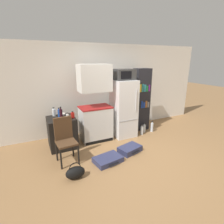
% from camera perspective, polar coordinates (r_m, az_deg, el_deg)
% --- Properties ---
extents(ground_plane, '(24.00, 24.00, 0.00)m').
position_cam_1_polar(ground_plane, '(4.17, 9.49, -14.28)').
color(ground_plane, olive).
extents(wall_back, '(6.40, 0.10, 2.58)m').
position_cam_1_polar(wall_back, '(5.47, -0.09, 7.91)').
color(wall_back, white).
rests_on(wall_back, ground_plane).
extents(side_table, '(0.66, 0.64, 0.77)m').
position_cam_1_polar(side_table, '(4.56, -15.94, -6.43)').
color(side_table, black).
rests_on(side_table, ground_plane).
extents(kitchen_hutch, '(0.83, 0.56, 2.03)m').
position_cam_1_polar(kitchen_hutch, '(4.64, -5.49, 1.71)').
color(kitchen_hutch, silver).
rests_on(kitchen_hutch, ground_plane).
extents(refrigerator, '(0.61, 0.68, 1.60)m').
position_cam_1_polar(refrigerator, '(4.96, 3.73, 1.17)').
color(refrigerator, white).
rests_on(refrigerator, ground_plane).
extents(microwave, '(0.54, 0.42, 0.29)m').
position_cam_1_polar(microwave, '(4.79, 3.95, 12.14)').
color(microwave, '#333333').
rests_on(microwave, refrigerator).
extents(bookshelf, '(0.46, 0.33, 1.89)m').
position_cam_1_polar(bookshelf, '(5.43, 9.52, 3.90)').
color(bookshelf, black).
rests_on(bookshelf, ground_plane).
extents(bottle_wine_dark, '(0.07, 0.07, 0.31)m').
position_cam_1_polar(bottle_wine_dark, '(4.28, -16.30, -0.66)').
color(bottle_wine_dark, black).
rests_on(bottle_wine_dark, side_table).
extents(bottle_blue_soda, '(0.07, 0.07, 0.24)m').
position_cam_1_polar(bottle_blue_soda, '(4.47, -16.87, -0.35)').
color(bottle_blue_soda, '#1E47A3').
rests_on(bottle_blue_soda, side_table).
extents(bottle_milk_white, '(0.07, 0.07, 0.17)m').
position_cam_1_polar(bottle_milk_white, '(4.23, -14.30, -1.53)').
color(bottle_milk_white, white).
rests_on(bottle_milk_white, side_table).
extents(bottle_clear_short, '(0.08, 0.08, 0.22)m').
position_cam_1_polar(bottle_clear_short, '(4.62, -18.44, -0.07)').
color(bottle_clear_short, silver).
rests_on(bottle_clear_short, side_table).
extents(bottle_ketchup_red, '(0.09, 0.09, 0.16)m').
position_cam_1_polar(bottle_ketchup_red, '(4.34, -12.72, -0.98)').
color(bottle_ketchup_red, '#AD1914').
rests_on(bottle_ketchup_red, side_table).
extents(bowl, '(0.15, 0.15, 0.04)m').
position_cam_1_polar(bowl, '(4.64, -15.96, -0.71)').
color(bowl, silver).
rests_on(bowl, side_table).
extents(chair, '(0.43, 0.44, 0.98)m').
position_cam_1_polar(chair, '(3.86, -15.13, -7.70)').
color(chair, black).
rests_on(chair, ground_plane).
extents(suitcase_large_flat, '(0.61, 0.48, 0.14)m').
position_cam_1_polar(suitcase_large_flat, '(4.30, 5.84, -11.95)').
color(suitcase_large_flat, navy).
rests_on(suitcase_large_flat, ground_plane).
extents(suitcase_small_flat, '(0.65, 0.50, 0.11)m').
position_cam_1_polar(suitcase_small_flat, '(3.92, -1.35, -15.25)').
color(suitcase_small_flat, navy).
rests_on(suitcase_small_flat, ground_plane).
extents(handbag, '(0.36, 0.20, 0.33)m').
position_cam_1_polar(handbag, '(3.49, -11.89, -18.76)').
color(handbag, black).
rests_on(handbag, ground_plane).
extents(water_bottle_front, '(0.08, 0.08, 0.35)m').
position_cam_1_polar(water_bottle_front, '(5.50, 12.91, -4.84)').
color(water_bottle_front, silver).
rests_on(water_bottle_front, ground_plane).
extents(water_bottle_middle, '(0.09, 0.09, 0.30)m').
position_cam_1_polar(water_bottle_middle, '(5.25, 9.74, -5.91)').
color(water_bottle_middle, silver).
rests_on(water_bottle_middle, ground_plane).
extents(water_bottle_back, '(0.08, 0.08, 0.29)m').
position_cam_1_polar(water_bottle_back, '(5.44, 10.50, -5.21)').
color(water_bottle_back, silver).
rests_on(water_bottle_back, ground_plane).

